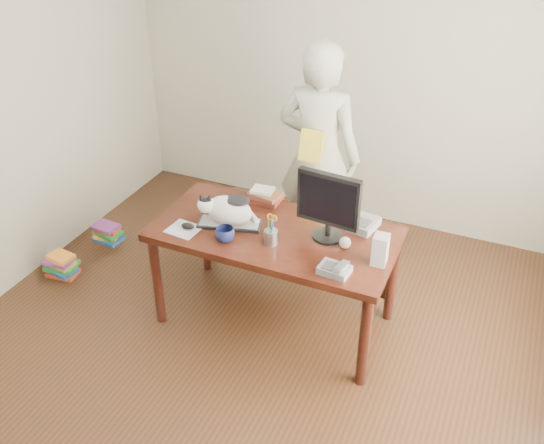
{
  "coord_description": "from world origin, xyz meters",
  "views": [
    {
      "loc": [
        1.33,
        -2.46,
        2.92
      ],
      "look_at": [
        0.0,
        0.55,
        0.85
      ],
      "focal_mm": 40.0,
      "sensor_mm": 36.0,
      "label": 1
    }
  ],
  "objects_px": {
    "keyboard": "(230,223)",
    "monitor": "(328,203)",
    "speaker": "(380,250)",
    "book_pile_b": "(108,233)",
    "desk": "(280,244)",
    "pen_cup": "(271,235)",
    "cat": "(227,209)",
    "calculator": "(364,224)",
    "coffee_mug": "(225,235)",
    "phone": "(335,269)",
    "book_stack": "(264,196)",
    "baseball": "(345,243)",
    "person": "(319,156)",
    "mouse": "(188,226)",
    "book_pile_a": "(61,265)"
  },
  "relations": [
    {
      "from": "monitor",
      "to": "coffee_mug",
      "type": "height_order",
      "value": "monitor"
    },
    {
      "from": "calculator",
      "to": "cat",
      "type": "bearing_deg",
      "value": -148.13
    },
    {
      "from": "calculator",
      "to": "book_pile_a",
      "type": "height_order",
      "value": "calculator"
    },
    {
      "from": "pen_cup",
      "to": "speaker",
      "type": "bearing_deg",
      "value": 5.86
    },
    {
      "from": "book_stack",
      "to": "calculator",
      "type": "relative_size",
      "value": 1.06
    },
    {
      "from": "keyboard",
      "to": "calculator",
      "type": "xyz_separation_m",
      "value": [
        0.83,
        0.32,
        0.02
      ]
    },
    {
      "from": "coffee_mug",
      "to": "book_stack",
      "type": "relative_size",
      "value": 0.49
    },
    {
      "from": "coffee_mug",
      "to": "keyboard",
      "type": "bearing_deg",
      "value": 108.73
    },
    {
      "from": "speaker",
      "to": "calculator",
      "type": "bearing_deg",
      "value": 117.54
    },
    {
      "from": "book_stack",
      "to": "coffee_mug",
      "type": "bearing_deg",
      "value": -89.14
    },
    {
      "from": "keyboard",
      "to": "baseball",
      "type": "relative_size",
      "value": 6.01
    },
    {
      "from": "cat",
      "to": "monitor",
      "type": "xyz_separation_m",
      "value": [
        0.66,
        0.11,
        0.14
      ]
    },
    {
      "from": "desk",
      "to": "mouse",
      "type": "height_order",
      "value": "mouse"
    },
    {
      "from": "monitor",
      "to": "coffee_mug",
      "type": "xyz_separation_m",
      "value": [
        -0.58,
        -0.29,
        -0.22
      ]
    },
    {
      "from": "desk",
      "to": "monitor",
      "type": "distance_m",
      "value": 0.53
    },
    {
      "from": "speaker",
      "to": "book_pile_b",
      "type": "distance_m",
      "value": 2.59
    },
    {
      "from": "monitor",
      "to": "speaker",
      "type": "relative_size",
      "value": 2.35
    },
    {
      "from": "calculator",
      "to": "person",
      "type": "height_order",
      "value": "person"
    },
    {
      "from": "pen_cup",
      "to": "monitor",
      "type": "bearing_deg",
      "value": 33.41
    },
    {
      "from": "mouse",
      "to": "speaker",
      "type": "height_order",
      "value": "speaker"
    },
    {
      "from": "desk",
      "to": "baseball",
      "type": "distance_m",
      "value": 0.52
    },
    {
      "from": "keyboard",
      "to": "baseball",
      "type": "bearing_deg",
      "value": -11.09
    },
    {
      "from": "monitor",
      "to": "book_pile_b",
      "type": "relative_size",
      "value": 1.81
    },
    {
      "from": "person",
      "to": "cat",
      "type": "bearing_deg",
      "value": 73.42
    },
    {
      "from": "pen_cup",
      "to": "book_pile_a",
      "type": "height_order",
      "value": "pen_cup"
    },
    {
      "from": "coffee_mug",
      "to": "book_pile_a",
      "type": "xyz_separation_m",
      "value": [
        -1.5,
        0.03,
        -0.71
      ]
    },
    {
      "from": "person",
      "to": "phone",
      "type": "bearing_deg",
      "value": 115.16
    },
    {
      "from": "baseball",
      "to": "person",
      "type": "relative_size",
      "value": 0.04
    },
    {
      "from": "coffee_mug",
      "to": "person",
      "type": "distance_m",
      "value": 1.15
    },
    {
      "from": "monitor",
      "to": "coffee_mug",
      "type": "bearing_deg",
      "value": -148.61
    },
    {
      "from": "book_stack",
      "to": "calculator",
      "type": "xyz_separation_m",
      "value": [
        0.75,
        -0.07,
        -0.01
      ]
    },
    {
      "from": "keyboard",
      "to": "phone",
      "type": "xyz_separation_m",
      "value": [
        0.81,
        -0.22,
        0.02
      ]
    },
    {
      "from": "pen_cup",
      "to": "phone",
      "type": "relative_size",
      "value": 1.16
    },
    {
      "from": "keyboard",
      "to": "speaker",
      "type": "distance_m",
      "value": 1.03
    },
    {
      "from": "book_pile_a",
      "to": "book_pile_b",
      "type": "distance_m",
      "value": 0.55
    },
    {
      "from": "keyboard",
      "to": "monitor",
      "type": "height_order",
      "value": "monitor"
    },
    {
      "from": "cat",
      "to": "calculator",
      "type": "height_order",
      "value": "cat"
    },
    {
      "from": "mouse",
      "to": "calculator",
      "type": "distance_m",
      "value": 1.16
    },
    {
      "from": "pen_cup",
      "to": "book_stack",
      "type": "xyz_separation_m",
      "value": [
        -0.27,
        0.48,
        -0.02
      ]
    },
    {
      "from": "monitor",
      "to": "calculator",
      "type": "relative_size",
      "value": 1.99
    },
    {
      "from": "phone",
      "to": "book_pile_a",
      "type": "xyz_separation_m",
      "value": [
        -2.26,
        0.07,
        -0.69
      ]
    },
    {
      "from": "speaker",
      "to": "coffee_mug",
      "type": "bearing_deg",
      "value": -172.81
    },
    {
      "from": "keyboard",
      "to": "pen_cup",
      "type": "bearing_deg",
      "value": -30.04
    },
    {
      "from": "pen_cup",
      "to": "person",
      "type": "height_order",
      "value": "person"
    },
    {
      "from": "keyboard",
      "to": "pen_cup",
      "type": "relative_size",
      "value": 2.0
    },
    {
      "from": "keyboard",
      "to": "person",
      "type": "relative_size",
      "value": 0.25
    },
    {
      "from": "pen_cup",
      "to": "book_pile_b",
      "type": "bearing_deg",
      "value": 164.3
    },
    {
      "from": "keyboard",
      "to": "book_pile_b",
      "type": "relative_size",
      "value": 1.74
    },
    {
      "from": "phone",
      "to": "baseball",
      "type": "distance_m",
      "value": 0.28
    },
    {
      "from": "pen_cup",
      "to": "mouse",
      "type": "height_order",
      "value": "pen_cup"
    }
  ]
}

